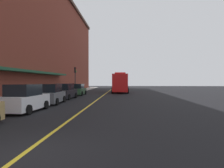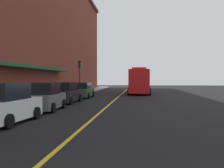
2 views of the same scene
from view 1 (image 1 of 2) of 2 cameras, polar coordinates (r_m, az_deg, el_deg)
ground_plane at (r=31.08m, az=-2.32°, el=-3.06°), size 112.00×112.00×0.00m
sidewalk_left at (r=32.24m, az=-13.37°, el=-2.81°), size 2.40×70.00×0.15m
lane_center_stripe at (r=31.08m, az=-2.32°, el=-3.06°), size 0.16×70.00×0.01m
brick_building_left at (r=34.47m, az=-24.88°, el=12.34°), size 12.11×64.00×18.05m
parked_car_1 at (r=15.55m, az=-22.74°, el=-3.81°), size 2.13×4.34×1.89m
parked_car_2 at (r=20.12m, az=-16.59°, el=-2.80°), size 2.23×4.17×1.84m
parked_car_3 at (r=25.12m, az=-12.81°, el=-2.08°), size 2.11×4.79×1.82m
parked_car_4 at (r=31.34m, az=-9.45°, el=-1.59°), size 2.13×4.92×1.69m
fire_truck at (r=38.28m, az=2.35°, el=0.21°), size 2.96×9.40×3.55m
parking_meter_0 at (r=19.96m, az=-21.39°, el=-2.26°), size 0.14×0.18×1.33m
parking_meter_1 at (r=26.60m, az=-15.03°, el=-1.47°), size 0.14×0.18×1.33m
parking_meter_2 at (r=27.64m, az=-14.33°, el=-1.38°), size 0.14×0.18×1.33m
traffic_light_near at (r=36.17m, az=-10.06°, el=2.48°), size 0.38×0.36×4.30m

